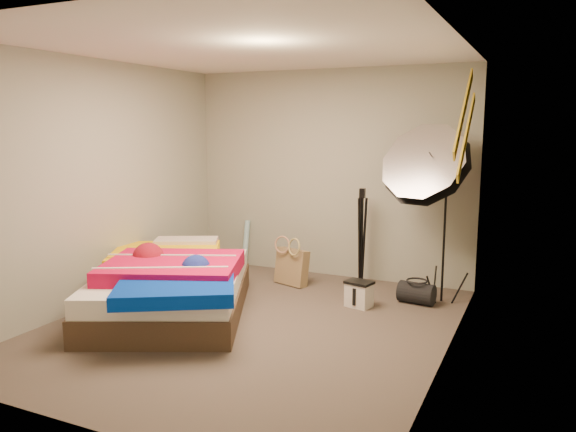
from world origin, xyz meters
The scene contains 15 objects.
floor centered at (0.00, 0.00, 0.00)m, with size 4.00×4.00×0.00m, color #4F453C.
ceiling centered at (0.00, 0.00, 2.50)m, with size 4.00×4.00×0.00m, color silver.
wall_back centered at (0.00, 2.00, 1.25)m, with size 3.50×3.50×0.00m, color gray.
wall_front centered at (0.00, -2.00, 1.25)m, with size 3.50×3.50×0.00m, color gray.
wall_left centered at (-1.75, 0.00, 1.25)m, with size 4.00×4.00×0.00m, color gray.
wall_right centered at (1.75, 0.00, 1.25)m, with size 4.00×4.00×0.00m, color gray.
tote_bag centered at (-0.22, 1.40, 0.21)m, with size 0.42×0.13×0.42m, color #9A7F57.
wrapping_roll centered at (-1.11, 1.90, 0.31)m, with size 0.07×0.07×0.61m, color #52A9C5.
camera_case centered at (0.74, 0.95, 0.12)m, with size 0.25×0.18×0.25m, color silver.
duffel_bag centered at (1.25, 1.30, 0.11)m, with size 0.22×0.22×0.36m, color black.
wall_stripe_upper centered at (1.73, 0.60, 1.95)m, with size 0.02×1.10×0.10m, color gold.
wall_stripe_lower centered at (1.73, 0.85, 1.75)m, with size 0.02×1.10×0.10m, color gold.
bed centered at (-0.87, -0.02, 0.29)m, with size 2.14×2.36×0.58m.
photo_umbrella centered at (1.29, 1.43, 1.41)m, with size 1.24×0.98×1.97m.
camera_tripod centered at (0.52, 1.71, 0.65)m, with size 0.07×0.07×1.13m.
Camera 1 is at (2.41, -4.37, 1.84)m, focal length 35.00 mm.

